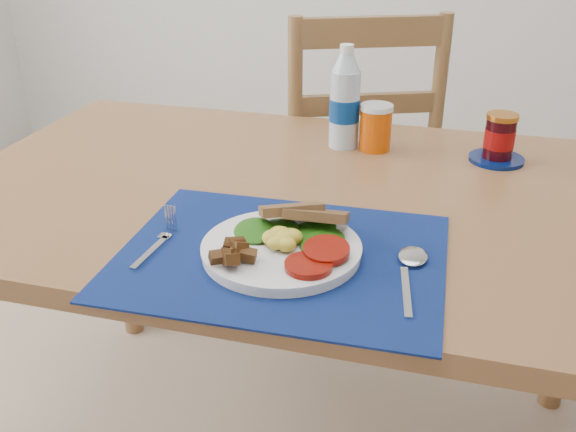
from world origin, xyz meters
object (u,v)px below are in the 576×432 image
object	(u,v)px
chair_far	(354,145)
juice_glass	(375,129)
breakfast_plate	(278,246)
water_bottle	(345,103)
jam_on_saucer	(499,141)

from	to	relation	value
chair_far	juice_glass	size ratio (longest dim) A/B	12.30
breakfast_plate	juice_glass	xyz separation A→B (m)	(0.08, 0.53, 0.03)
breakfast_plate	water_bottle	size ratio (longest dim) A/B	1.08
breakfast_plate	water_bottle	bearing A→B (deg)	72.74
breakfast_plate	juice_glass	bearing A→B (deg)	64.92
juice_glass	jam_on_saucer	bearing A→B (deg)	-0.50
juice_glass	jam_on_saucer	size ratio (longest dim) A/B	0.84
chair_far	breakfast_plate	distance (m)	0.95
juice_glass	jam_on_saucer	world-z (taller)	jam_on_saucer
chair_far	water_bottle	xyz separation A→B (m)	(0.04, -0.40, 0.24)
chair_far	jam_on_saucer	size ratio (longest dim) A/B	10.28
water_bottle	jam_on_saucer	world-z (taller)	water_bottle
water_bottle	juice_glass	bearing A→B (deg)	-1.35
water_bottle	juice_glass	xyz separation A→B (m)	(0.07, -0.00, -0.05)
jam_on_saucer	breakfast_plate	bearing A→B (deg)	-123.00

